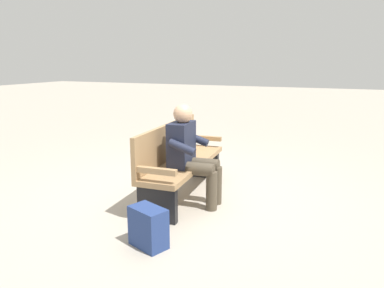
% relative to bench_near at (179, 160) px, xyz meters
% --- Properties ---
extents(ground_plane, '(40.00, 40.00, 0.00)m').
position_rel_bench_near_xyz_m(ground_plane, '(-0.00, 0.07, -0.46)').
color(ground_plane, '#A89E8E').
extents(bench_near, '(1.83, 0.59, 0.90)m').
position_rel_bench_near_xyz_m(bench_near, '(0.00, 0.00, 0.00)').
color(bench_near, '#9E7A51').
rests_on(bench_near, ground).
extents(person_seated, '(0.59, 0.59, 1.18)m').
position_rel_bench_near_xyz_m(person_seated, '(0.20, 0.24, 0.17)').
color(person_seated, '#1E2338').
rests_on(person_seated, ground).
extents(backpack, '(0.34, 0.40, 0.37)m').
position_rel_bench_near_xyz_m(backpack, '(1.29, 0.30, -0.28)').
color(backpack, navy).
rests_on(backpack, ground).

